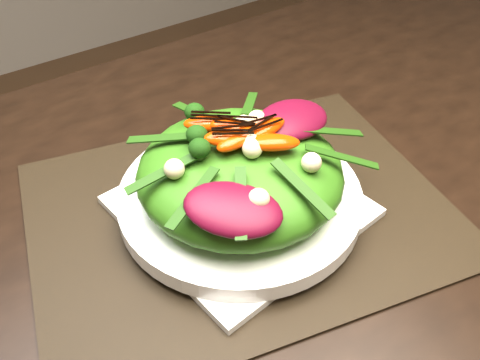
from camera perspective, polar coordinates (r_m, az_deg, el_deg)
dining_table at (r=0.66m, az=10.63°, el=-1.10°), size 1.60×0.90×0.75m
placemat at (r=0.59m, az=-0.00°, el=-3.37°), size 0.54×0.46×0.00m
plate_base at (r=0.59m, az=-0.00°, el=-2.92°), size 0.26×0.26×0.01m
salad_bowl at (r=0.58m, az=-0.00°, el=-1.88°), size 0.33×0.33×0.02m
lettuce_mound at (r=0.55m, az=-0.00°, el=0.90°), size 0.29×0.29×0.08m
radicchio_leaf at (r=0.57m, az=5.95°, el=6.77°), size 0.10×0.07×0.02m
orange_segment at (r=0.53m, az=-1.44°, el=5.08°), size 0.06×0.03×0.02m
broccoli_floret at (r=0.51m, az=-5.42°, el=4.24°), size 0.04×0.04×0.03m
macadamia_nut at (r=0.53m, az=5.34°, el=4.70°), size 0.02×0.02×0.02m
balsamic_drizzle at (r=0.53m, az=-1.46°, el=5.83°), size 0.04×0.01×0.00m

